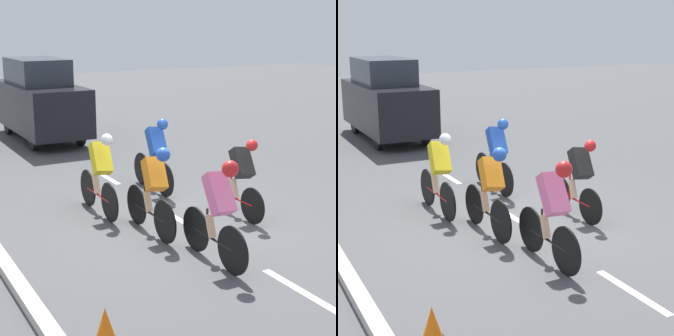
% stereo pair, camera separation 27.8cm
% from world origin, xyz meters
% --- Properties ---
extents(ground_plane, '(60.00, 60.00, 0.00)m').
position_xyz_m(ground_plane, '(0.00, 0.00, 0.00)').
color(ground_plane, '#4C4C4F').
extents(lane_stripe_near, '(0.12, 1.40, 0.01)m').
position_xyz_m(lane_stripe_near, '(0.00, 2.87, 0.00)').
color(lane_stripe_near, white).
rests_on(lane_stripe_near, ground).
extents(lane_stripe_mid, '(0.12, 1.40, 0.01)m').
position_xyz_m(lane_stripe_mid, '(0.00, -0.33, 0.00)').
color(lane_stripe_mid, white).
rests_on(lane_stripe_mid, ground).
extents(lane_stripe_far, '(0.12, 1.40, 0.01)m').
position_xyz_m(lane_stripe_far, '(0.00, -3.53, 0.00)').
color(lane_stripe_far, white).
rests_on(lane_stripe_far, ground).
extents(cyclist_yellow, '(0.38, 1.73, 1.53)m').
position_xyz_m(cyclist_yellow, '(1.08, -1.20, 0.79)').
color(cyclist_yellow, black).
rests_on(cyclist_yellow, ground).
extents(cyclist_orange, '(0.39, 1.70, 1.51)m').
position_xyz_m(cyclist_orange, '(0.72, 0.15, 0.79)').
color(cyclist_orange, black).
rests_on(cyclist_orange, ground).
extents(cyclist_blue, '(0.37, 1.71, 1.55)m').
position_xyz_m(cyclist_blue, '(-0.47, -2.00, 0.81)').
color(cyclist_blue, black).
rests_on(cyclist_blue, ground).
extents(cyclist_black, '(0.38, 1.60, 1.46)m').
position_xyz_m(cyclist_black, '(-1.02, 0.14, 0.76)').
color(cyclist_black, black).
rests_on(cyclist_black, ground).
extents(cyclist_pink, '(0.36, 1.65, 1.59)m').
position_xyz_m(cyclist_pink, '(0.47, 1.64, 0.84)').
color(cyclist_pink, black).
rests_on(cyclist_pink, ground).
extents(support_car, '(1.70, 4.40, 2.39)m').
position_xyz_m(support_car, '(-0.03, -8.43, 1.18)').
color(support_car, black).
rests_on(support_car, ground).
extents(traffic_cone, '(0.36, 0.36, 0.49)m').
position_xyz_m(traffic_cone, '(2.75, 2.90, 0.24)').
color(traffic_cone, black).
rests_on(traffic_cone, ground).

